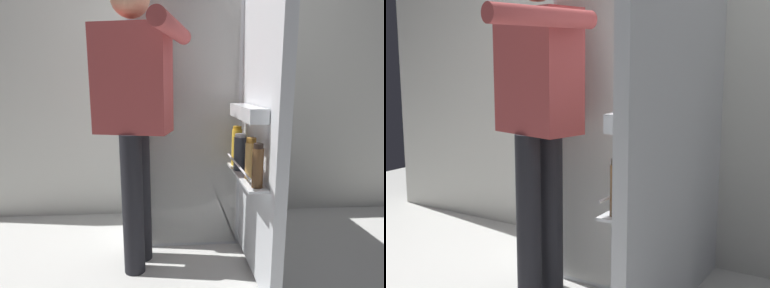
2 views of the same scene
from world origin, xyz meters
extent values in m
plane|color=silver|center=(0.00, 0.00, 0.00)|extent=(6.59, 6.59, 0.00)
cube|color=silver|center=(0.00, 0.87, 1.31)|extent=(4.40, 0.10, 2.61)
cube|color=silver|center=(0.00, 0.53, 0.86)|extent=(0.70, 0.57, 1.71)
cube|color=white|center=(0.00, 0.25, 0.86)|extent=(0.66, 0.01, 1.67)
cube|color=white|center=(0.00, 0.30, 0.79)|extent=(0.62, 0.09, 0.01)
cube|color=silver|center=(0.38, -0.09, 0.86)|extent=(0.06, 0.68, 1.65)
cube|color=white|center=(0.30, -0.09, 0.59)|extent=(0.10, 0.55, 0.01)
cylinder|color=silver|center=(0.25, -0.09, 0.65)|extent=(0.01, 0.53, 0.01)
cube|color=white|center=(0.30, -0.09, 0.93)|extent=(0.09, 0.47, 0.07)
cylinder|color=tan|center=(0.31, -0.17, 0.69)|extent=(0.06, 0.06, 0.19)
cylinder|color=#996623|center=(0.31, -0.17, 0.80)|extent=(0.05, 0.05, 0.03)
cylinder|color=gold|center=(0.29, 0.11, 0.71)|extent=(0.06, 0.06, 0.22)
cylinder|color=#BC8419|center=(0.29, 0.11, 0.83)|extent=(0.05, 0.05, 0.02)
cylinder|color=brown|center=(0.30, -0.31, 0.69)|extent=(0.05, 0.05, 0.19)
cylinder|color=black|center=(0.30, -0.31, 0.80)|extent=(0.05, 0.05, 0.02)
cylinder|color=#333842|center=(0.29, 0.00, 0.69)|extent=(0.07, 0.07, 0.19)
cylinder|color=silver|center=(0.29, 0.00, 0.80)|extent=(0.06, 0.06, 0.02)
cylinder|color=black|center=(-0.29, 0.12, 0.41)|extent=(0.12, 0.12, 0.81)
cylinder|color=black|center=(-0.32, -0.02, 0.41)|extent=(0.12, 0.12, 0.81)
cube|color=#9E3D3D|center=(-0.30, 0.05, 1.10)|extent=(0.44, 0.31, 0.58)
cylinder|color=#9E3D3D|center=(-0.26, 0.25, 1.08)|extent=(0.08, 0.08, 0.54)
cylinder|color=#9E3D3D|center=(-0.09, -0.21, 1.33)|extent=(0.20, 0.55, 0.08)
camera|label=1|loc=(-0.10, -1.69, 1.08)|focal=28.97mm
camera|label=2|loc=(1.14, -1.94, 1.17)|focal=48.47mm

